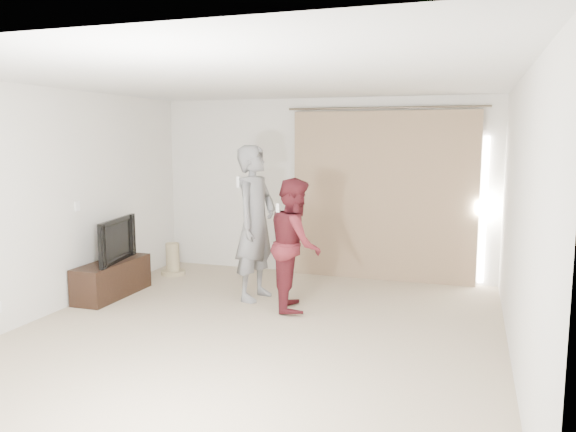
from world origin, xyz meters
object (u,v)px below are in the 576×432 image
object	(u,v)px
tv	(111,240)
person_man	(255,223)
tv_console	(112,279)
person_woman	(295,244)

from	to	relation	value
tv	person_man	size ratio (longest dim) A/B	0.50
tv	person_man	world-z (taller)	person_man
tv_console	person_woman	size ratio (longest dim) A/B	0.75
tv_console	person_woman	distance (m)	2.48
person_man	person_woman	bearing A→B (deg)	-21.96
person_man	person_woman	distance (m)	0.67
tv	person_woman	world-z (taller)	person_woman
person_man	person_woman	size ratio (longest dim) A/B	1.24
person_woman	person_man	bearing A→B (deg)	158.04
tv	person_man	xyz separation A→B (m)	(1.80, 0.48, 0.24)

